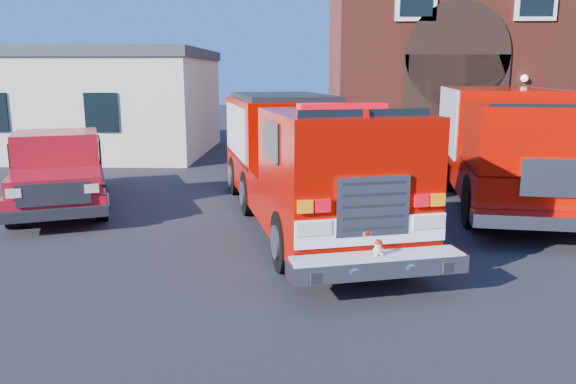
{
  "coord_description": "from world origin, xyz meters",
  "views": [
    {
      "loc": [
        0.31,
        -10.97,
        3.38
      ],
      "look_at": [
        0.0,
        -1.2,
        1.3
      ],
      "focal_mm": 35.0,
      "sensor_mm": 36.0,
      "label": 1
    }
  ],
  "objects_px": {
    "pickup_truck": "(59,171)",
    "secondary_truck": "(504,140)",
    "fire_station": "(509,52)",
    "fire_engine": "(302,159)",
    "side_building": "(88,101)"
  },
  "relations": [
    {
      "from": "side_building",
      "to": "fire_engine",
      "type": "xyz_separation_m",
      "value": [
        9.24,
        -11.43,
        -0.72
      ]
    },
    {
      "from": "fire_station",
      "to": "pickup_truck",
      "type": "xyz_separation_m",
      "value": [
        -15.0,
        -10.97,
        -3.33
      ]
    },
    {
      "from": "side_building",
      "to": "secondary_truck",
      "type": "bearing_deg",
      "value": -31.02
    },
    {
      "from": "fire_station",
      "to": "pickup_truck",
      "type": "height_order",
      "value": "fire_station"
    },
    {
      "from": "fire_engine",
      "to": "fire_station",
      "type": "bearing_deg",
      "value": 54.82
    },
    {
      "from": "pickup_truck",
      "to": "secondary_truck",
      "type": "relative_size",
      "value": 0.67
    },
    {
      "from": "fire_station",
      "to": "fire_engine",
      "type": "xyz_separation_m",
      "value": [
        -8.75,
        -12.41,
        -2.77
      ]
    },
    {
      "from": "fire_engine",
      "to": "pickup_truck",
      "type": "relative_size",
      "value": 1.53
    },
    {
      "from": "side_building",
      "to": "secondary_truck",
      "type": "height_order",
      "value": "side_building"
    },
    {
      "from": "fire_station",
      "to": "side_building",
      "type": "xyz_separation_m",
      "value": [
        -17.99,
        -0.99,
        -2.05
      ]
    },
    {
      "from": "side_building",
      "to": "fire_station",
      "type": "bearing_deg",
      "value": 3.14
    },
    {
      "from": "secondary_truck",
      "to": "fire_engine",
      "type": "bearing_deg",
      "value": -154.05
    },
    {
      "from": "fire_engine",
      "to": "secondary_truck",
      "type": "bearing_deg",
      "value": 25.95
    },
    {
      "from": "fire_engine",
      "to": "side_building",
      "type": "bearing_deg",
      "value": 128.96
    },
    {
      "from": "fire_station",
      "to": "pickup_truck",
      "type": "relative_size",
      "value": 2.41
    }
  ]
}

